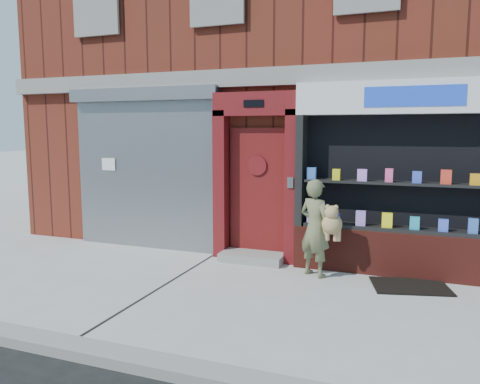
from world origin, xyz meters
The scene contains 8 objects.
ground centered at (0.00, 0.00, 0.00)m, with size 80.00×80.00×0.00m, color #9E9E99.
curb centered at (0.00, -2.15, 0.06)m, with size 60.00×0.30×0.12m, color gray.
building centered at (0.00, 5.99, 4.00)m, with size 12.00×8.16×8.00m.
shutter_bay centered at (-3.00, 1.93, 1.72)m, with size 3.10×0.30×3.04m.
red_door_bay centered at (-0.75, 1.86, 1.46)m, with size 1.52×0.58×2.90m.
pharmacy_bay centered at (1.75, 1.81, 1.37)m, with size 3.50×0.41×3.00m.
woman centered at (0.45, 1.28, 0.77)m, with size 0.75×0.58×1.52m.
doormat centered at (1.83, 1.24, 0.01)m, with size 1.06×0.74×0.03m, color black.
Camera 1 is at (1.82, -5.75, 2.25)m, focal length 35.00 mm.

